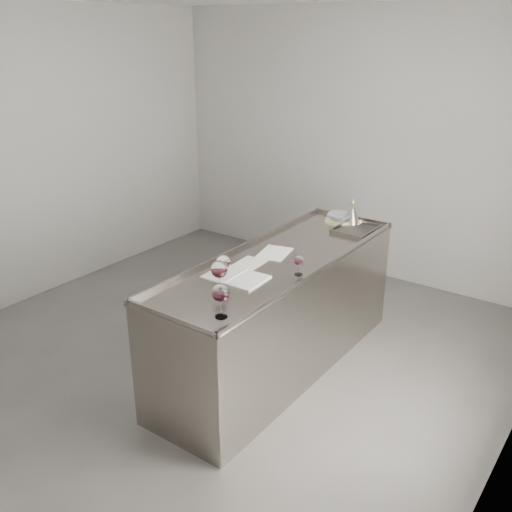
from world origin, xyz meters
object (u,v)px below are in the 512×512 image
Objects in this scene: wine_funnel at (352,216)px; wine_glass_right at (221,294)px; notebook at (236,277)px; wine_glass_left at (223,263)px; ceramic_bowl at (339,217)px; wine_glass_middle at (219,270)px; counter at (279,313)px; wine_glass_small at (299,261)px.

wine_glass_right is at bearing -85.09° from wine_funnel.
wine_funnel reaches higher than notebook.
wine_glass_left is 0.17m from notebook.
wine_funnel reaches higher than wine_glass_left.
ceramic_bowl reaches higher than notebook.
wine_glass_left is 0.92× the size of ceramic_bowl.
wine_glass_left is 0.46× the size of notebook.
wine_glass_middle reaches higher than ceramic_bowl.
wine_glass_small reaches higher than counter.
counter is at bearing -92.90° from wine_funnel.
ceramic_bowl reaches higher than counter.
wine_glass_right is at bearing -49.32° from wine_glass_middle.
counter is 5.71× the size of notebook.
notebook is at bearing -96.08° from counter.
wine_glass_middle reaches higher than wine_glass_right.
wine_glass_small is at bearing -80.02° from wine_funnel.
ceramic_bowl is (-0.29, 2.03, -0.11)m from wine_glass_right.
wine_glass_right is (0.23, -0.99, 0.62)m from counter.
notebook is at bearing -93.88° from wine_funnel.
wine_glass_middle is 0.52× the size of notebook.
wine_glass_left is (-0.08, -0.58, 0.61)m from counter.
wine_glass_left is at bearing 119.76° from wine_glass_middle.
counter is 1.19m from wine_glass_right.
wine_funnel reaches higher than ceramic_bowl.
wine_funnel is (0.05, 1.80, -0.09)m from wine_glass_middle.
notebook is at bearing 119.00° from wine_glass_right.
wine_glass_middle is (0.00, -0.72, 0.62)m from counter.
wine_glass_middle reaches higher than wine_glass_small.
wine_funnel is at bearing 99.98° from wine_glass_small.
wine_glass_right is 0.60m from notebook.
counter is at bearing 90.12° from wine_glass_middle.
wine_glass_right is 0.96× the size of wine_funnel.
ceramic_bowl is (0.02, 1.62, -0.09)m from wine_glass_left.
wine_glass_left is 0.51m from wine_glass_right.
ceramic_bowl is at bearing 89.20° from wine_glass_left.
notebook is (-0.33, -0.30, -0.10)m from wine_glass_small.
wine_glass_small is (0.27, -0.17, 0.57)m from counter.
counter is 11.43× the size of ceramic_bowl.
wine_glass_small is 0.34× the size of notebook.
wine_glass_middle is at bearing -80.16° from notebook.
wine_funnel is (-0.22, 1.25, -0.03)m from wine_glass_small.
wine_glass_small is (0.04, 0.81, -0.05)m from wine_glass_right.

